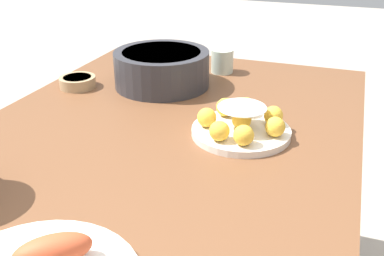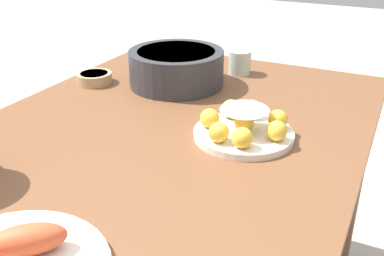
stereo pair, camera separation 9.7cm
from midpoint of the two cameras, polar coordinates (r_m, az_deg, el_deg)
The scene contains 5 objects.
dining_table at distance 1.00m, azimuth -3.95°, elevation -7.39°, with size 1.49×0.89×0.71m.
cake_plate at distance 1.02m, azimuth 9.32°, elevation 0.14°, with size 0.23×0.23×0.08m.
serving_bowl at distance 1.32m, azimuth 0.12°, elevation 7.74°, with size 0.28×0.28×0.10m.
sauce_bowl at distance 1.37m, azimuth -10.32°, elevation 6.27°, with size 0.10×0.10×0.03m.
cup_near at distance 1.44m, azimuth 8.03°, elevation 8.24°, with size 0.07×0.07×0.07m.
Camera 2 is at (-0.71, -0.48, 1.17)m, focal length 42.00 mm.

